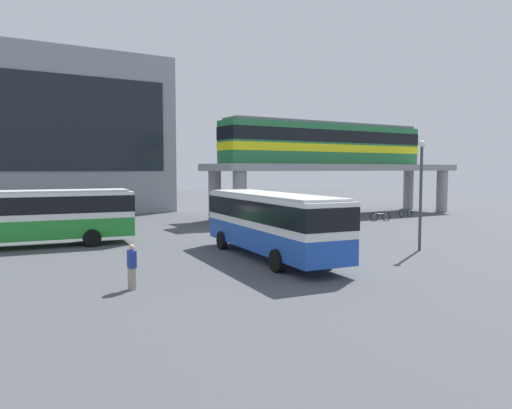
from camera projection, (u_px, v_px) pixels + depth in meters
name	position (u px, v px, depth m)	size (l,w,h in m)	color
ground_plane	(202.00, 231.00, 34.69)	(120.00, 120.00, 0.00)	#47494F
station_building	(19.00, 134.00, 47.24)	(28.23, 10.61, 15.70)	gray
elevated_platform	(339.00, 172.00, 46.11)	(26.33, 6.07, 4.86)	gray
train	(326.00, 143.00, 45.13)	(21.22, 2.96, 3.84)	#26723F
bus_main	(271.00, 218.00, 24.08)	(3.66, 11.24, 3.22)	#1E4CB2
bus_secondary	(32.00, 212.00, 27.50)	(11.26, 3.81, 3.22)	#268C33
bicycle_silver	(380.00, 217.00, 41.53)	(1.66, 0.79, 1.04)	black
bicycle_red	(322.00, 218.00, 40.87)	(1.79, 0.14, 1.04)	black
bicycle_brown	(321.00, 223.00, 36.45)	(1.79, 0.08, 1.04)	black
bicycle_green	(406.00, 213.00, 44.91)	(1.79, 0.12, 1.04)	black
pedestrian_waiting_near_stop	(348.00, 218.00, 35.51)	(0.32, 0.43, 1.82)	#33663F
pedestrian_walking_across	(132.00, 268.00, 17.87)	(0.32, 0.41, 1.67)	gray
lamp_post	(421.00, 186.00, 26.27)	(0.36, 0.36, 5.95)	#3F3F44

